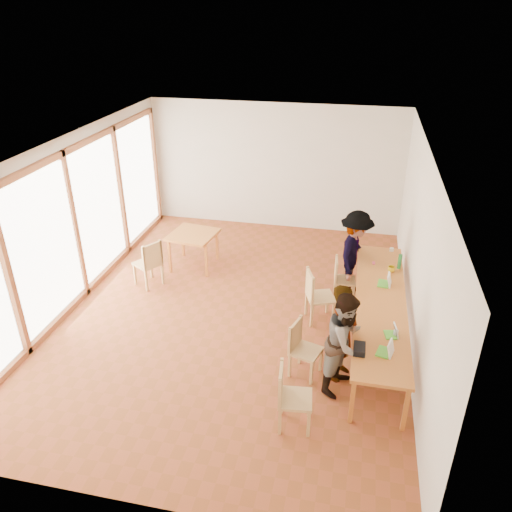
# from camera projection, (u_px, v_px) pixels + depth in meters

# --- Properties ---
(ground) EXTENTS (8.00, 8.00, 0.00)m
(ground) POSITION_uv_depth(u_px,v_px,m) (235.00, 311.00, 9.05)
(ground) COLOR brown
(ground) RESTS_ON ground
(wall_back) EXTENTS (6.00, 0.10, 3.00)m
(wall_back) POSITION_uv_depth(u_px,v_px,m) (275.00, 167.00, 11.84)
(wall_back) COLOR beige
(wall_back) RESTS_ON ground
(wall_front) EXTENTS (6.00, 0.10, 3.00)m
(wall_front) POSITION_uv_depth(u_px,v_px,m) (132.00, 405.00, 4.89)
(wall_front) COLOR beige
(wall_front) RESTS_ON ground
(wall_right) EXTENTS (0.10, 8.00, 3.00)m
(wall_right) POSITION_uv_depth(u_px,v_px,m) (419.00, 254.00, 7.81)
(wall_right) COLOR beige
(wall_right) RESTS_ON ground
(window_wall) EXTENTS (0.10, 8.00, 3.00)m
(window_wall) POSITION_uv_depth(u_px,v_px,m) (73.00, 222.00, 8.92)
(window_wall) COLOR white
(window_wall) RESTS_ON ground
(ceiling) EXTENTS (6.00, 8.00, 0.04)m
(ceiling) POSITION_uv_depth(u_px,v_px,m) (231.00, 147.00, 7.67)
(ceiling) COLOR white
(ceiling) RESTS_ON wall_back
(communal_table) EXTENTS (0.80, 4.00, 0.75)m
(communal_table) POSITION_uv_depth(u_px,v_px,m) (380.00, 304.00, 8.00)
(communal_table) COLOR #C0672A
(communal_table) RESTS_ON ground
(side_table) EXTENTS (0.90, 0.90, 0.75)m
(side_table) POSITION_uv_depth(u_px,v_px,m) (193.00, 237.00, 10.31)
(side_table) COLOR #C0672A
(side_table) RESTS_ON ground
(chair_near) EXTENTS (0.47, 0.47, 0.49)m
(chair_near) POSITION_uv_depth(u_px,v_px,m) (288.00, 391.00, 6.41)
(chair_near) COLOR tan
(chair_near) RESTS_ON ground
(chair_mid) EXTENTS (0.51, 0.51, 0.47)m
(chair_mid) POSITION_uv_depth(u_px,v_px,m) (300.00, 343.00, 7.35)
(chair_mid) COLOR tan
(chair_mid) RESTS_ON ground
(chair_far) EXTENTS (0.58, 0.58, 0.51)m
(chair_far) POSITION_uv_depth(u_px,v_px,m) (315.00, 291.00, 8.55)
(chair_far) COLOR tan
(chair_far) RESTS_ON ground
(chair_empty) EXTENTS (0.42, 0.42, 0.44)m
(chair_empty) POSITION_uv_depth(u_px,v_px,m) (340.00, 275.00, 9.23)
(chair_empty) COLOR tan
(chair_empty) RESTS_ON ground
(chair_spare) EXTENTS (0.62, 0.62, 0.51)m
(chair_spare) POSITION_uv_depth(u_px,v_px,m) (150.00, 259.00, 9.60)
(chair_spare) COLOR tan
(chair_spare) RESTS_ON ground
(person_near) EXTENTS (0.56, 0.66, 1.53)m
(person_near) POSITION_uv_depth(u_px,v_px,m) (343.00, 333.00, 7.19)
(person_near) COLOR gray
(person_near) RESTS_ON ground
(person_mid) EXTENTS (0.83, 0.92, 1.55)m
(person_mid) POSITION_uv_depth(u_px,v_px,m) (346.00, 342.00, 6.97)
(person_mid) COLOR gray
(person_mid) RESTS_ON ground
(person_far) EXTENTS (0.83, 1.18, 1.66)m
(person_far) POSITION_uv_depth(u_px,v_px,m) (355.00, 253.00, 9.29)
(person_far) COLOR gray
(person_far) RESTS_ON ground
(laptop_near) EXTENTS (0.26, 0.28, 0.20)m
(laptop_near) POSITION_uv_depth(u_px,v_px,m) (387.00, 350.00, 6.76)
(laptop_near) COLOR #53C32D
(laptop_near) RESTS_ON communal_table
(laptop_mid) EXTENTS (0.22, 0.24, 0.18)m
(laptop_mid) POSITION_uv_depth(u_px,v_px,m) (393.00, 333.00, 7.13)
(laptop_mid) COLOR #53C32D
(laptop_mid) RESTS_ON communal_table
(laptop_far) EXTENTS (0.24, 0.27, 0.21)m
(laptop_far) POSITION_uv_depth(u_px,v_px,m) (386.00, 282.00, 8.40)
(laptop_far) COLOR #53C32D
(laptop_far) RESTS_ON communal_table
(yellow_mug) EXTENTS (0.14, 0.14, 0.10)m
(yellow_mug) POSITION_uv_depth(u_px,v_px,m) (391.00, 269.00, 8.82)
(yellow_mug) COLOR #BF9D0A
(yellow_mug) RESTS_ON communal_table
(green_bottle) EXTENTS (0.07, 0.07, 0.28)m
(green_bottle) POSITION_uv_depth(u_px,v_px,m) (400.00, 261.00, 8.88)
(green_bottle) COLOR #206D2D
(green_bottle) RESTS_ON communal_table
(clear_glass) EXTENTS (0.07, 0.07, 0.09)m
(clear_glass) POSITION_uv_depth(u_px,v_px,m) (396.00, 333.00, 7.13)
(clear_glass) COLOR silver
(clear_glass) RESTS_ON communal_table
(condiment_cup) EXTENTS (0.08, 0.08, 0.06)m
(condiment_cup) POSITION_uv_depth(u_px,v_px,m) (392.00, 250.00, 9.55)
(condiment_cup) COLOR white
(condiment_cup) RESTS_ON communal_table
(pink_phone) EXTENTS (0.05, 0.10, 0.01)m
(pink_phone) POSITION_uv_depth(u_px,v_px,m) (374.00, 263.00, 9.11)
(pink_phone) COLOR #D63E65
(pink_phone) RESTS_ON communal_table
(black_pouch) EXTENTS (0.16, 0.26, 0.09)m
(black_pouch) POSITION_uv_depth(u_px,v_px,m) (359.00, 349.00, 6.81)
(black_pouch) COLOR black
(black_pouch) RESTS_ON communal_table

